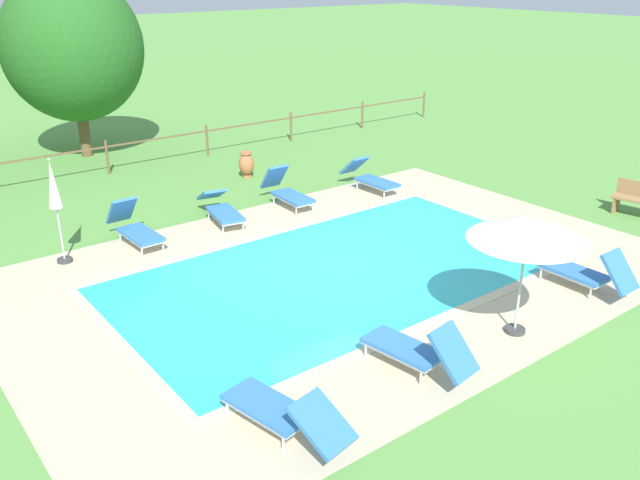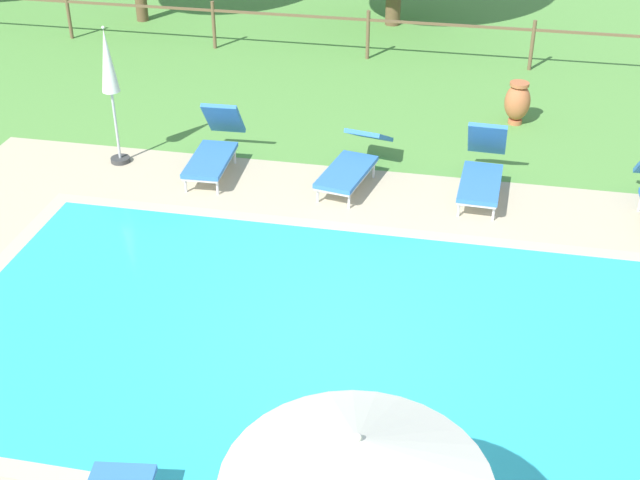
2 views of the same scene
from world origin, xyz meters
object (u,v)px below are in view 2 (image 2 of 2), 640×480
(sun_lounger_south_far, at_px, (353,162))
(patio_umbrella_open_foreground, at_px, (357,463))
(sun_lounger_north_near_steps, at_px, (214,148))
(terracotta_urn_near_fence, at_px, (517,102))
(patio_umbrella_closed_row_west, at_px, (109,72))
(sun_lounger_north_far, at_px, (482,171))

(sun_lounger_south_far, height_order, patio_umbrella_open_foreground, patio_umbrella_open_foreground)
(sun_lounger_north_near_steps, height_order, terracotta_urn_near_fence, sun_lounger_north_near_steps)
(terracotta_urn_near_fence, bearing_deg, sun_lounger_north_near_steps, -148.68)
(patio_umbrella_closed_row_west, bearing_deg, patio_umbrella_open_foreground, -56.07)
(sun_lounger_south_far, distance_m, patio_umbrella_open_foreground, 8.16)
(sun_lounger_north_near_steps, relative_size, patio_umbrella_closed_row_west, 0.81)
(sun_lounger_north_near_steps, bearing_deg, sun_lounger_north_far, 0.68)
(sun_lounger_north_far, height_order, sun_lounger_south_far, sun_lounger_north_far)
(sun_lounger_north_far, distance_m, patio_umbrella_open_foreground, 8.07)
(sun_lounger_north_near_steps, xyz_separation_m, terracotta_urn_near_fence, (4.79, 2.91, 0.03))
(patio_umbrella_closed_row_west, bearing_deg, sun_lounger_north_far, 0.77)
(sun_lounger_south_far, relative_size, terracotta_urn_near_fence, 2.72)
(sun_lounger_north_far, distance_m, patio_umbrella_closed_row_west, 6.05)
(patio_umbrella_closed_row_west, bearing_deg, sun_lounger_south_far, 1.09)
(patio_umbrella_open_foreground, distance_m, patio_umbrella_closed_row_west, 9.42)
(sun_lounger_north_near_steps, height_order, sun_lounger_north_far, sun_lounger_north_far)
(sun_lounger_north_near_steps, bearing_deg, terracotta_urn_near_fence, 31.32)
(sun_lounger_south_far, distance_m, patio_umbrella_closed_row_west, 4.11)
(sun_lounger_north_near_steps, bearing_deg, patio_umbrella_open_foreground, -65.29)
(sun_lounger_south_far, bearing_deg, sun_lounger_north_near_steps, -178.83)
(sun_lounger_north_near_steps, relative_size, sun_lounger_south_far, 0.88)
(sun_lounger_south_far, height_order, terracotta_urn_near_fence, terracotta_urn_near_fence)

